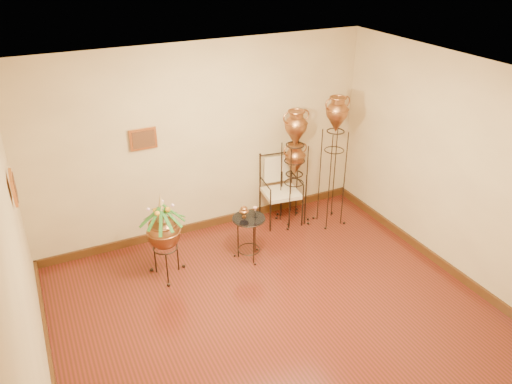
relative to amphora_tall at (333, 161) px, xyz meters
name	(u,v)px	position (x,y,z in m)	size (l,w,h in m)	color
ground	(286,328)	(-1.76, -1.80, -1.04)	(5.00, 5.00, 0.00)	#5D1B16
room_shell	(290,195)	(-1.77, -1.79, 0.69)	(5.02, 5.02, 2.81)	beige
amphora_tall	(333,161)	(0.00, 0.00, 0.00)	(0.43, 0.43, 2.03)	black
amphora_mid	(294,168)	(-0.52, 0.24, -0.11)	(0.45, 0.45, 1.84)	black
amphora_short	(294,182)	(-0.45, 0.35, -0.40)	(0.40, 0.40, 1.28)	black
planter_urn	(164,230)	(-2.68, -0.23, -0.34)	(0.69, 0.69, 1.24)	black
armchair	(281,190)	(-0.67, 0.35, -0.50)	(0.67, 0.63, 1.07)	black
side_table	(249,237)	(-1.54, -0.33, -0.70)	(0.52, 0.52, 0.81)	black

